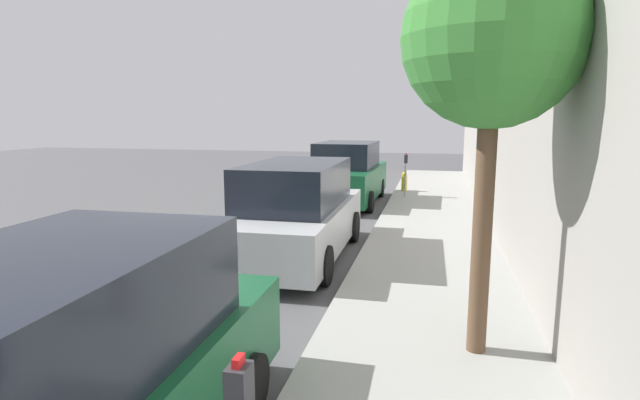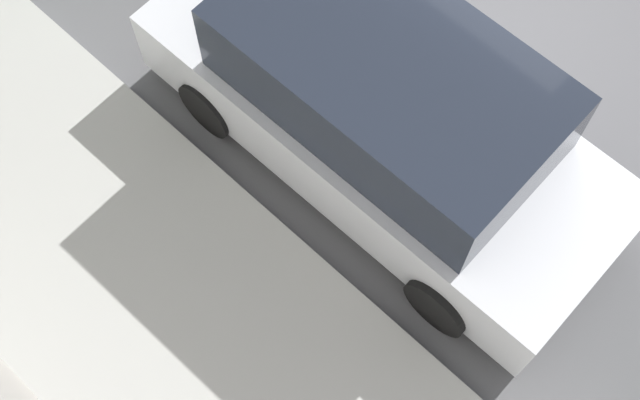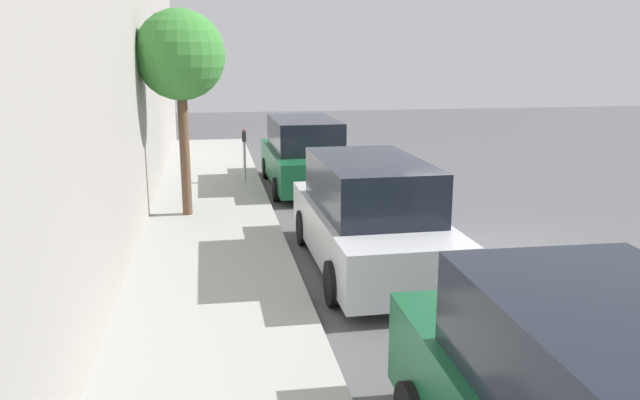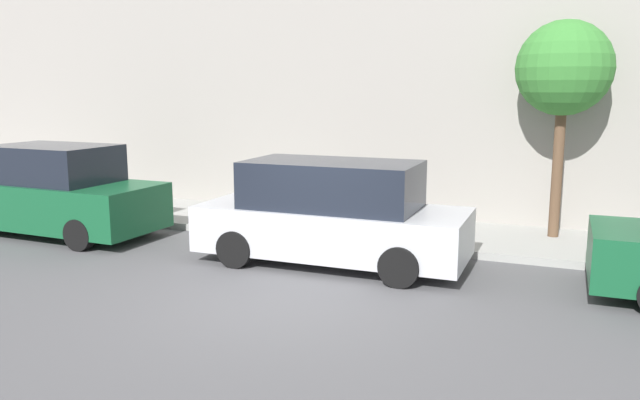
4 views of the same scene
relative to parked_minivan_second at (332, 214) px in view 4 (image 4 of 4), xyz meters
name	(u,v)px [view 4 (image 4 of 4)]	position (x,y,z in m)	size (l,w,h in m)	color
ground_plane	(288,302)	(-2.24, -0.15, -0.92)	(60.00, 60.00, 0.00)	#515154
sidewalk	(381,231)	(2.63, -0.15, -0.85)	(2.74, 32.00, 0.15)	#9E9E99
parked_minivan_second	(332,214)	(0.00, 0.00, 0.00)	(2.02, 4.92, 1.90)	#B7BABF
parked_suv_third	(55,193)	(-0.10, 6.48, 0.01)	(2.08, 4.85, 1.98)	#14512D
parking_meter_far	(81,176)	(1.71, 7.44, 0.11)	(0.11, 0.15, 1.44)	#ADADB2
street_tree	(564,70)	(3.17, -3.73, 2.63)	(1.90, 1.90, 4.39)	brown
fire_hydrant	(44,194)	(1.61, 8.63, -0.43)	(0.20, 0.20, 0.69)	gold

